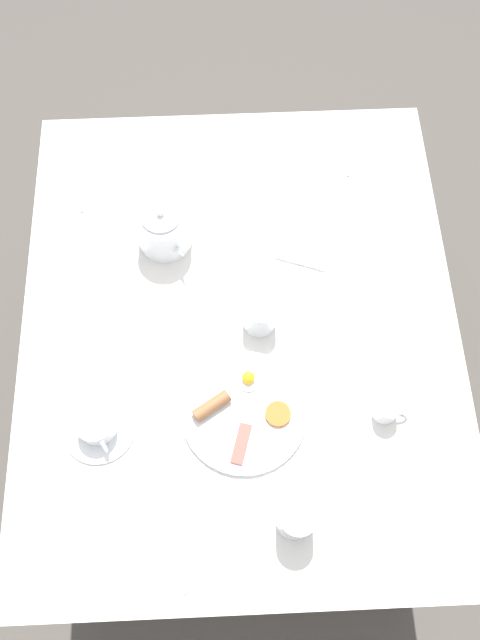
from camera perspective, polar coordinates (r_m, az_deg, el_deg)
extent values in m
plane|color=#4C4742|center=(2.10, 0.00, -7.64)|extent=(8.00, 8.00, 0.00)
cube|color=silver|center=(1.45, 0.00, -0.53)|extent=(1.01, 1.22, 0.03)
cylinder|color=brown|center=(1.75, -15.47, -22.97)|extent=(0.04, 0.04, 0.67)
cylinder|color=brown|center=(1.76, 16.91, -21.57)|extent=(0.04, 0.04, 0.67)
cylinder|color=brown|center=(2.07, -13.50, 9.69)|extent=(0.04, 0.04, 0.67)
cylinder|color=brown|center=(2.08, 12.12, 10.62)|extent=(0.04, 0.04, 0.67)
cylinder|color=white|center=(1.36, 0.44, -8.38)|extent=(0.28, 0.28, 0.01)
cylinder|color=white|center=(1.38, 0.77, -5.41)|extent=(0.06, 0.06, 0.00)
sphere|color=yellow|center=(1.37, 0.77, -5.28)|extent=(0.03, 0.03, 0.03)
cylinder|color=brown|center=(1.35, -2.61, -7.83)|extent=(0.09, 0.07, 0.03)
cube|color=#B74C42|center=(1.34, 0.11, -11.24)|extent=(0.05, 0.09, 0.01)
cylinder|color=#D16023|center=(1.35, 3.50, -8.57)|extent=(0.06, 0.06, 0.01)
cylinder|color=white|center=(1.50, -7.01, 8.27)|extent=(0.13, 0.13, 0.11)
cylinder|color=white|center=(1.45, -7.28, 9.46)|extent=(0.09, 0.09, 0.01)
sphere|color=white|center=(1.44, -7.34, 9.73)|extent=(0.02, 0.02, 0.02)
cone|color=white|center=(1.45, -5.51, 6.18)|extent=(0.05, 0.06, 0.05)
torus|color=white|center=(1.53, -8.29, 10.15)|extent=(0.05, 0.08, 0.09)
cylinder|color=white|center=(1.39, -12.75, -9.55)|extent=(0.16, 0.16, 0.01)
cylinder|color=white|center=(1.36, -13.00, -9.26)|extent=(0.08, 0.08, 0.05)
cylinder|color=olive|center=(1.37, -12.94, -9.34)|extent=(0.07, 0.07, 0.04)
torus|color=white|center=(1.35, -12.35, -11.00)|extent=(0.02, 0.04, 0.04)
cylinder|color=white|center=(1.40, 1.82, 0.61)|extent=(0.08, 0.08, 0.09)
cylinder|color=white|center=(1.28, 5.17, -17.63)|extent=(0.08, 0.08, 0.11)
cylinder|color=white|center=(1.38, 13.24, -7.96)|extent=(0.05, 0.05, 0.06)
torus|color=white|center=(1.38, 14.45, -7.87)|extent=(0.04, 0.01, 0.04)
cube|color=white|center=(1.53, 5.92, 6.68)|extent=(0.15, 0.14, 0.01)
cube|color=silver|center=(1.71, 8.81, 15.25)|extent=(0.06, 0.18, 0.00)
cube|color=silver|center=(1.34, -7.51, -20.16)|extent=(0.12, 0.17, 0.00)
cube|color=silver|center=(1.65, -12.89, 11.62)|extent=(0.08, 0.14, 0.00)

